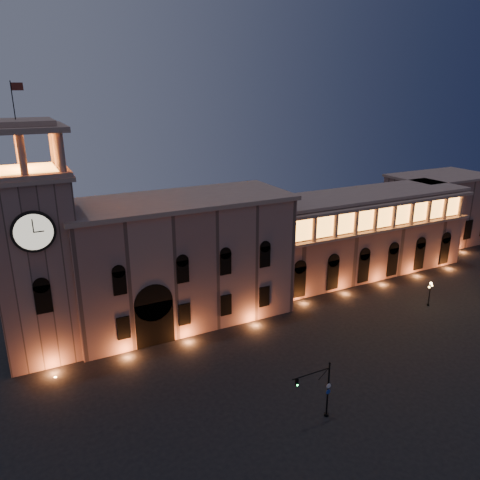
{
  "coord_description": "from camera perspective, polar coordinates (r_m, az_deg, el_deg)",
  "views": [
    {
      "loc": [
        -22.42,
        -36.33,
        31.79
      ],
      "look_at": [
        4.17,
        16.0,
        12.49
      ],
      "focal_mm": 35.0,
      "sensor_mm": 36.0,
      "label": 1
    }
  ],
  "objects": [
    {
      "name": "secondary_building",
      "position": [
        107.15,
        22.92,
        3.37
      ],
      "size": [
        20.0,
        12.0,
        14.0
      ],
      "primitive_type": "cube",
      "color": "#8A6358",
      "rests_on": "ground"
    },
    {
      "name": "clock_tower",
      "position": [
        60.5,
        -23.64,
        -1.98
      ],
      "size": [
        9.8,
        9.8,
        32.4
      ],
      "color": "#8F685D",
      "rests_on": "ground"
    },
    {
      "name": "street_lamp_near",
      "position": [
        76.67,
        22.14,
        -5.84
      ],
      "size": [
        1.3,
        0.54,
        3.86
      ],
      "rotation": [
        0.0,
        0.0,
        0.29
      ],
      "color": "black",
      "rests_on": "ground"
    },
    {
      "name": "government_building",
      "position": [
        65.87,
        -7.21,
        -2.41
      ],
      "size": [
        30.8,
        12.8,
        17.6
      ],
      "color": "#8F685D",
      "rests_on": "ground"
    },
    {
      "name": "ground",
      "position": [
        53.23,
        4.01,
        -18.52
      ],
      "size": [
        160.0,
        160.0,
        0.0
      ],
      "primitive_type": "plane",
      "color": "black",
      "rests_on": "ground"
    },
    {
      "name": "traffic_light",
      "position": [
        49.1,
        9.94,
        -17.6
      ],
      "size": [
        4.57,
        0.48,
        6.27
      ],
      "rotation": [
        0.0,
        0.0,
        0.0
      ],
      "color": "black",
      "rests_on": "ground"
    },
    {
      "name": "colonnade_wing",
      "position": [
        84.79,
        14.5,
        0.84
      ],
      "size": [
        40.6,
        11.5,
        14.5
      ],
      "color": "#8A6358",
      "rests_on": "ground"
    }
  ]
}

